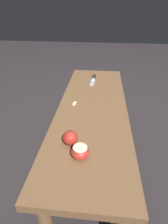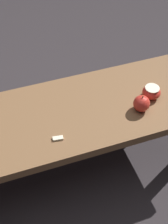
{
  "view_description": "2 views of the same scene",
  "coord_description": "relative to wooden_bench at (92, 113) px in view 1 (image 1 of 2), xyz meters",
  "views": [
    {
      "loc": [
        0.95,
        0.04,
        0.95
      ],
      "look_at": [
        0.12,
        -0.04,
        0.42
      ],
      "focal_mm": 28.0,
      "sensor_mm": 36.0,
      "label": 1
    },
    {
      "loc": [
        -0.16,
        -0.84,
        1.33
      ],
      "look_at": [
        0.12,
        -0.04,
        0.42
      ],
      "focal_mm": 50.0,
      "sensor_mm": 36.0,
      "label": 2
    }
  ],
  "objects": [
    {
      "name": "apple_slice_near_knife",
      "position": [
        -0.01,
        -0.12,
        0.06
      ],
      "size": [
        0.04,
        0.02,
        0.01
      ],
      "color": "beige",
      "rests_on": "wooden_bench"
    },
    {
      "name": "ground_plane",
      "position": [
        0.0,
        0.0,
        -0.33
      ],
      "size": [
        8.0,
        8.0,
        0.0
      ],
      "primitive_type": "plane",
      "color": "#2D282B"
    },
    {
      "name": "apple_cut",
      "position": [
        0.43,
        -0.03,
        0.08
      ],
      "size": [
        0.08,
        0.08,
        0.05
      ],
      "color": "red",
      "rests_on": "wooden_bench"
    },
    {
      "name": "knife",
      "position": [
        -0.44,
        -0.02,
        0.06
      ],
      "size": [
        0.2,
        0.04,
        0.02
      ],
      "rotation": [
        0.0,
        0.0,
        -0.06
      ],
      "color": "#B7BABF",
      "rests_on": "wooden_bench"
    },
    {
      "name": "wooden_bench",
      "position": [
        0.0,
        0.0,
        0.0
      ],
      "size": [
        1.33,
        0.43,
        0.39
      ],
      "color": "brown",
      "rests_on": "ground_plane"
    },
    {
      "name": "apple_whole",
      "position": [
        0.35,
        -0.08,
        0.09
      ],
      "size": [
        0.07,
        0.07,
        0.08
      ],
      "color": "red",
      "rests_on": "wooden_bench"
    }
  ]
}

